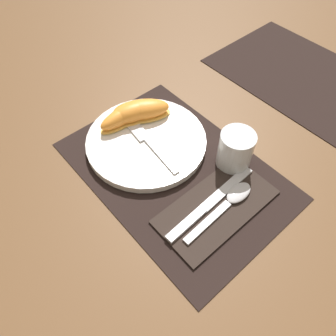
{
  "coord_description": "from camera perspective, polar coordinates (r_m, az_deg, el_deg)",
  "views": [
    {
      "loc": [
        0.3,
        -0.28,
        0.54
      ],
      "look_at": [
        -0.0,
        -0.02,
        0.02
      ],
      "focal_mm": 35.0,
      "sensor_mm": 36.0,
      "label": 1
    }
  ],
  "objects": [
    {
      "name": "citrus_wedge_2",
      "position": [
        0.74,
        -7.31,
        9.15
      ],
      "size": [
        0.04,
        0.13,
        0.04
      ],
      "color": "#F7C656",
      "rests_on": "plate"
    },
    {
      "name": "citrus_wedge_0",
      "position": [
        0.75,
        -4.66,
        9.95
      ],
      "size": [
        0.11,
        0.14,
        0.04
      ],
      "color": "#F7C656",
      "rests_on": "plate"
    },
    {
      "name": "placemat_far",
      "position": [
        0.97,
        22.56,
        14.54
      ],
      "size": [
        0.46,
        0.31,
        0.0
      ],
      "color": "black",
      "rests_on": "ground_plane"
    },
    {
      "name": "plate",
      "position": [
        0.71,
        -4.05,
        4.52
      ],
      "size": [
        0.26,
        0.26,
        0.02
      ],
      "color": "white",
      "rests_on": "placemat"
    },
    {
      "name": "spoon",
      "position": [
        0.64,
        10.86,
        -5.53
      ],
      "size": [
        0.04,
        0.18,
        0.01
      ],
      "color": "silver",
      "rests_on": "napkin"
    },
    {
      "name": "knife",
      "position": [
        0.63,
        7.2,
        -6.17
      ],
      "size": [
        0.03,
        0.23,
        0.01
      ],
      "color": "silver",
      "rests_on": "napkin"
    },
    {
      "name": "napkin",
      "position": [
        0.63,
        8.14,
        -6.88
      ],
      "size": [
        0.12,
        0.24,
        0.0
      ],
      "color": "#2D231E",
      "rests_on": "placemat"
    },
    {
      "name": "placemat",
      "position": [
        0.68,
        1.23,
        -0.36
      ],
      "size": [
        0.46,
        0.31,
        0.0
      ],
      "color": "black",
      "rests_on": "ground_plane"
    },
    {
      "name": "ground_plane",
      "position": [
        0.68,
        1.22,
        -0.46
      ],
      "size": [
        3.0,
        3.0,
        0.0
      ],
      "primitive_type": "plane",
      "color": "brown"
    },
    {
      "name": "citrus_wedge_1",
      "position": [
        0.74,
        -6.05,
        9.5
      ],
      "size": [
        0.08,
        0.13,
        0.04
      ],
      "color": "#F7C656",
      "rests_on": "plate"
    },
    {
      "name": "juice_glass",
      "position": [
        0.67,
        11.59,
        2.85
      ],
      "size": [
        0.07,
        0.07,
        0.08
      ],
      "color": "silver",
      "rests_on": "placemat"
    },
    {
      "name": "fork",
      "position": [
        0.7,
        -3.4,
        4.75
      ],
      "size": [
        0.18,
        0.04,
        0.0
      ],
      "color": "silver",
      "rests_on": "plate"
    }
  ]
}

